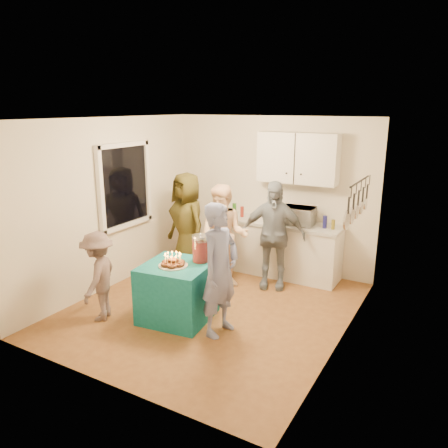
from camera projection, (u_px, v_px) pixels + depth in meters
The scene contains 19 objects.
floor at pixel (212, 308), 6.13m from camera, with size 4.00×4.00×0.00m, color brown.
ceiling at pixel (210, 119), 5.45m from camera, with size 4.00×4.00×0.00m, color white.
back_wall at pixel (272, 194), 7.47m from camera, with size 3.60×3.60×0.00m, color silver.
left_wall at pixel (110, 204), 6.65m from camera, with size 4.00×4.00×0.00m, color silver.
right_wall at pixel (347, 239), 4.93m from camera, with size 4.00×4.00×0.00m, color silver.
window_night at pixel (124, 185), 6.82m from camera, with size 0.04×1.00×1.20m, color black.
counter at pixel (274, 248), 7.35m from camera, with size 2.20×0.58×0.86m, color white.
countertop at pixel (275, 222), 7.23m from camera, with size 2.24×0.62×0.05m, color beige.
upper_cabinet at pixel (298, 158), 6.94m from camera, with size 1.30×0.30×0.80m, color white.
pot_rack at pixel (357, 201), 5.48m from camera, with size 0.12×1.00×0.60m, color black.
microwave at pixel (298, 216), 7.00m from camera, with size 0.51×0.35×0.28m, color white.
party_table at pixel (177, 291), 5.77m from camera, with size 0.85×0.85×0.76m, color #10666D.
donut_cake at pixel (173, 259), 5.60m from camera, with size 0.38×0.38×0.18m, color #381C0C, non-canonical shape.
punch_jar at pixel (201, 249), 5.75m from camera, with size 0.22×0.22×0.34m, color red.
man_birthday at pixel (220, 270), 5.29m from camera, with size 0.61×0.40×1.66m, color #7780AD.
woman_back_left at pixel (187, 224), 7.22m from camera, with size 0.84×0.55×1.72m, color brown.
woman_back_center at pixel (224, 236), 6.73m from camera, with size 0.79×0.61×1.61m, color #F4AB7F.
woman_back_right at pixel (273, 235), 6.67m from camera, with size 0.99×0.41×1.69m, color black.
child_near_left at pixel (99, 276), 5.70m from camera, with size 0.78×0.45×1.20m, color brown.
Camera 1 is at (2.92, -4.79, 2.76)m, focal length 35.00 mm.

